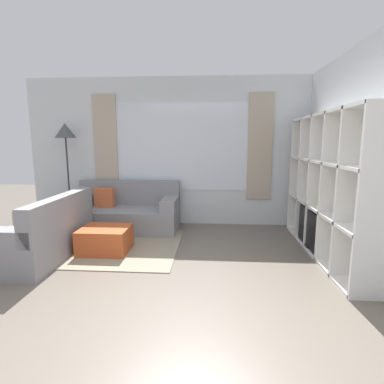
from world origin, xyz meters
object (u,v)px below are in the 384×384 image
Objects in this scene: couch_main at (126,212)px; ottoman at (105,240)px; couch_side at (42,235)px; shelving_unit at (328,188)px; floor_lamp at (66,136)px.

couch_main reaches higher than ottoman.
shelving_unit is at bearing 95.38° from couch_side.
shelving_unit reaches higher than couch_side.
floor_lamp reaches higher than couch_main.
couch_main is at bearing 151.16° from couch_side.
floor_lamp is at bearing 164.47° from shelving_unit.
couch_main is at bearing -8.27° from floor_lamp.
floor_lamp is at bearing 130.90° from ottoman.
floor_lamp reaches higher than ottoman.
ottoman is at bearing -88.05° from couch_main.
shelving_unit reaches higher than floor_lamp.
couch_side is at bearing -174.62° from shelving_unit.
couch_main is 1.56m from couch_side.
couch_side is at bearing -164.35° from ottoman.
shelving_unit is at bearing 2.64° from ottoman.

